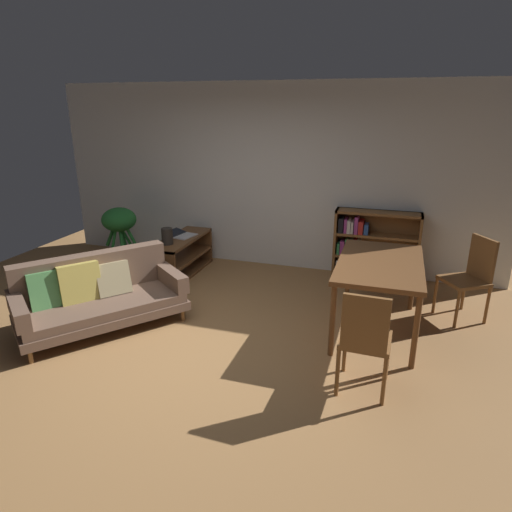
{
  "coord_description": "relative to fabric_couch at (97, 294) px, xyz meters",
  "views": [
    {
      "loc": [
        1.83,
        -3.67,
        2.38
      ],
      "look_at": [
        0.46,
        0.6,
        0.84
      ],
      "focal_mm": 31.13,
      "sensor_mm": 36.0,
      "label": 1
    }
  ],
  "objects": [
    {
      "name": "ground_plane",
      "position": [
        1.24,
        -0.12,
        -0.37
      ],
      "size": [
        8.16,
        8.16,
        0.0
      ],
      "primitive_type": "plane",
      "color": "#9E7042"
    },
    {
      "name": "back_wall_panel",
      "position": [
        1.24,
        2.58,
        0.98
      ],
      "size": [
        6.8,
        0.1,
        2.7
      ],
      "primitive_type": "cube",
      "color": "silver",
      "rests_on": "ground_plane"
    },
    {
      "name": "fabric_couch",
      "position": [
        0.0,
        0.0,
        0.0
      ],
      "size": [
        1.72,
        1.88,
        0.79
      ],
      "color": "olive",
      "rests_on": "ground_plane"
    },
    {
      "name": "media_console",
      "position": [
        0.16,
        1.75,
        -0.1
      ],
      "size": [
        0.42,
        1.26,
        0.55
      ],
      "color": "brown",
      "rests_on": "ground_plane"
    },
    {
      "name": "open_laptop",
      "position": [
        0.13,
        1.84,
        0.19
      ],
      "size": [
        0.45,
        0.39,
        0.06
      ],
      "color": "silver",
      "rests_on": "media_console"
    },
    {
      "name": "desk_speaker",
      "position": [
        0.13,
        1.42,
        0.29
      ],
      "size": [
        0.15,
        0.15,
        0.23
      ],
      "color": "#2D2823",
      "rests_on": "media_console"
    },
    {
      "name": "potted_floor_plant",
      "position": [
        -0.95,
        1.89,
        0.2
      ],
      "size": [
        0.59,
        0.52,
        0.88
      ],
      "color": "#9E9389",
      "rests_on": "ground_plane"
    },
    {
      "name": "dining_table",
      "position": [
        2.99,
        0.82,
        0.35
      ],
      "size": [
        0.87,
        1.45,
        0.8
      ],
      "color": "brown",
      "rests_on": "ground_plane"
    },
    {
      "name": "dining_chair_near",
      "position": [
        3.98,
        1.45,
        0.17
      ],
      "size": [
        0.6,
        0.59,
        0.97
      ],
      "color": "brown",
      "rests_on": "ground_plane"
    },
    {
      "name": "dining_chair_far",
      "position": [
        2.94,
        -0.39,
        0.16
      ],
      "size": [
        0.43,
        0.44,
        0.96
      ],
      "color": "brown",
      "rests_on": "ground_plane"
    },
    {
      "name": "bookshelf",
      "position": [
        2.78,
        2.41,
        0.12
      ],
      "size": [
        1.16,
        0.29,
        0.99
      ],
      "color": "brown",
      "rests_on": "ground_plane"
    }
  ]
}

